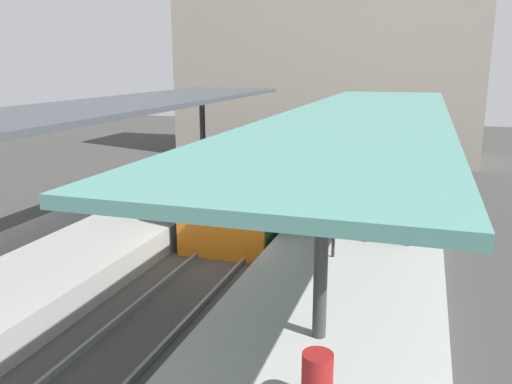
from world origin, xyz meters
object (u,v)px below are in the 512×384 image
Objects in this scene: commuter_train at (274,171)px; platform_bench at (387,225)px; platform_sign at (335,193)px; litter_bin at (317,380)px.

commuter_train is 6.65m from platform_bench.
platform_sign is (3.37, -6.46, 0.90)m from commuter_train.
platform_sign is at bearing 97.49° from litter_bin.
litter_bin is (0.78, -5.93, -1.22)m from platform_sign.
commuter_train is 13.06m from litter_bin.
litter_bin is at bearing -82.51° from platform_sign.
platform_bench is at bearing 86.96° from litter_bin.
platform_bench is at bearing 53.69° from platform_sign.
platform_bench is 2.30m from platform_sign.
commuter_train is 8.01× the size of platform_bench.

